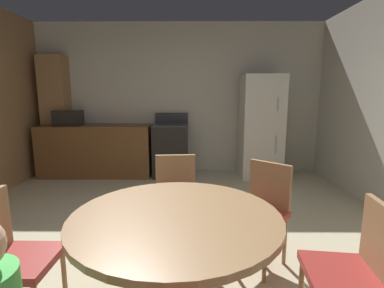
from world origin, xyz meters
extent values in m
plane|color=beige|center=(0.00, 0.00, 0.00)|extent=(14.00, 14.00, 0.00)
cube|color=beige|center=(0.00, 3.18, 1.35)|extent=(5.46, 0.12, 2.70)
cube|color=brown|center=(-1.46, 2.78, 0.45)|extent=(1.94, 0.60, 0.90)
cube|color=#9E754C|center=(-2.21, 2.96, 1.05)|extent=(0.44, 0.36, 2.10)
cube|color=black|center=(-0.14, 2.78, 0.45)|extent=(0.60, 0.60, 0.90)
cube|color=#38383D|center=(-0.14, 2.78, 0.91)|extent=(0.60, 0.60, 0.02)
cube|color=#38383D|center=(-0.14, 3.06, 1.01)|extent=(0.60, 0.04, 0.18)
cube|color=silver|center=(1.43, 2.73, 0.88)|extent=(0.68, 0.66, 1.76)
cylinder|color=#B2B2B7|center=(1.61, 2.39, 1.28)|extent=(0.02, 0.02, 0.22)
cylinder|color=#B2B2B7|center=(1.61, 2.39, 0.63)|extent=(0.02, 0.02, 0.30)
cube|color=black|center=(-1.93, 2.78, 1.03)|extent=(0.44, 0.32, 0.26)
cylinder|color=#9E754C|center=(0.17, -0.65, 0.36)|extent=(0.14, 0.14, 0.72)
cylinder|color=#9E754C|center=(0.17, -0.65, 0.74)|extent=(1.22, 1.22, 0.04)
cylinder|color=#9E754C|center=(0.29, 0.14, 0.21)|extent=(0.03, 0.03, 0.43)
cylinder|color=#9E754C|center=(-0.05, 0.11, 0.21)|extent=(0.03, 0.03, 0.43)
cylinder|color=#9E754C|center=(0.26, 0.47, 0.21)|extent=(0.03, 0.03, 0.43)
cylinder|color=#9E754C|center=(-0.08, 0.45, 0.21)|extent=(0.03, 0.03, 0.43)
cube|color=#9E2D28|center=(0.10, 0.29, 0.45)|extent=(0.43, 0.43, 0.05)
cube|color=#9E754C|center=(0.09, 0.47, 0.66)|extent=(0.38, 0.06, 0.42)
cube|color=#9E2D28|center=(1.10, -0.76, 0.45)|extent=(0.44, 0.44, 0.05)
cube|color=#9E754C|center=(1.28, -0.78, 0.66)|extent=(0.08, 0.38, 0.42)
cylinder|color=#9E754C|center=(0.82, -0.20, 0.21)|extent=(0.03, 0.03, 0.43)
cylinder|color=#9E754C|center=(0.57, 0.04, 0.21)|extent=(0.03, 0.03, 0.43)
cylinder|color=#9E754C|center=(1.05, 0.05, 0.21)|extent=(0.03, 0.03, 0.43)
cylinder|color=#9E754C|center=(0.80, 0.29, 0.21)|extent=(0.03, 0.03, 0.43)
cube|color=#9E2D28|center=(0.81, 0.04, 0.45)|extent=(0.57, 0.57, 0.05)
cube|color=#9E754C|center=(0.93, 0.18, 0.66)|extent=(0.30, 0.28, 0.42)
cylinder|color=#9E754C|center=(-0.60, -0.47, 0.21)|extent=(0.03, 0.03, 0.43)
cylinder|color=#9E754C|center=(-0.94, -0.47, 0.21)|extent=(0.03, 0.03, 0.43)
cube|color=#9E2D28|center=(-0.78, -0.64, 0.45)|extent=(0.40, 0.40, 0.05)
camera|label=1|loc=(0.27, -2.21, 1.45)|focal=26.83mm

